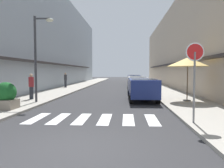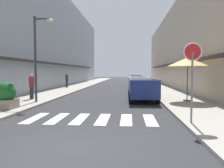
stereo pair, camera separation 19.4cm
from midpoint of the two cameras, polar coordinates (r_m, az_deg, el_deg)
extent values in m
plane|color=#2B2B2D|center=(25.98, 1.26, -1.10)|extent=(113.11, 113.11, 0.00)
cube|color=#9E998E|center=(26.73, -9.64, -0.90)|extent=(3.16, 71.98, 0.12)
cube|color=#9E998E|center=(26.19, 12.38, -1.01)|extent=(3.16, 71.98, 0.12)
cube|color=#939EA8|center=(29.68, -16.80, 10.84)|extent=(5.00, 48.27, 11.93)
cube|color=#332D2D|center=(28.54, -11.52, 4.84)|extent=(0.50, 33.79, 0.16)
cube|color=#C6B299|center=(28.65, 20.27, 8.92)|extent=(5.00, 48.27, 9.81)
cube|color=#332D2D|center=(27.90, 14.72, 4.84)|extent=(0.50, 33.79, 0.16)
cube|color=silver|center=(9.84, -18.63, -8.32)|extent=(0.45, 2.20, 0.01)
cube|color=silver|center=(9.51, -13.30, -8.63)|extent=(0.45, 2.20, 0.01)
cube|color=silver|center=(9.27, -7.63, -8.88)|extent=(0.45, 2.20, 0.01)
cube|color=silver|center=(9.12, -1.71, -9.05)|extent=(0.45, 2.20, 0.01)
cube|color=silver|center=(9.07, 4.35, -9.13)|extent=(0.45, 2.20, 0.01)
cube|color=silver|center=(9.12, 10.40, -9.10)|extent=(0.45, 2.20, 0.01)
cube|color=navy|center=(14.76, 8.29, -0.95)|extent=(1.83, 4.05, 1.13)
cube|color=black|center=(14.54, 8.36, 0.20)|extent=(1.51, 2.28, 0.56)
cylinder|color=black|center=(16.08, 5.04, -2.61)|extent=(0.23, 0.64, 0.64)
cylinder|color=black|center=(16.21, 10.68, -2.61)|extent=(0.23, 0.64, 0.64)
cylinder|color=black|center=(13.44, 5.38, -3.75)|extent=(0.23, 0.64, 0.64)
cylinder|color=black|center=(13.59, 12.10, -3.73)|extent=(0.23, 0.64, 0.64)
cube|color=silver|center=(20.62, 7.19, 0.22)|extent=(1.92, 4.35, 1.13)
cube|color=black|center=(20.39, 7.23, 1.05)|extent=(1.56, 2.46, 0.56)
cylinder|color=black|center=(22.07, 5.09, -1.04)|extent=(0.24, 0.65, 0.64)
cylinder|color=black|center=(22.09, 9.21, -1.07)|extent=(0.24, 0.65, 0.64)
cylinder|color=black|center=(19.25, 4.85, -1.65)|extent=(0.24, 0.65, 0.64)
cylinder|color=black|center=(19.27, 9.58, -1.68)|extent=(0.24, 0.65, 0.64)
cube|color=silver|center=(26.50, 6.58, 0.88)|extent=(1.90, 4.39, 1.13)
cube|color=black|center=(26.27, 6.60, 1.52)|extent=(1.55, 2.48, 0.56)
cylinder|color=black|center=(27.96, 4.94, -0.15)|extent=(0.24, 0.65, 0.64)
cylinder|color=black|center=(27.96, 8.19, -0.17)|extent=(0.24, 0.65, 0.64)
cylinder|color=black|center=(25.11, 4.77, -0.53)|extent=(0.24, 0.65, 0.64)
cylinder|color=black|center=(25.11, 8.40, -0.55)|extent=(0.24, 0.65, 0.64)
cube|color=navy|center=(32.94, 6.16, 1.33)|extent=(1.77, 4.40, 1.13)
cube|color=black|center=(32.71, 6.18, 1.85)|extent=(1.48, 2.46, 0.56)
cylinder|color=black|center=(34.39, 4.75, 0.47)|extent=(0.22, 0.64, 0.64)
cylinder|color=black|center=(34.44, 7.39, 0.46)|extent=(0.22, 0.64, 0.64)
cylinder|color=black|center=(31.50, 4.80, 0.22)|extent=(0.22, 0.64, 0.64)
cylinder|color=black|center=(31.56, 7.69, 0.21)|extent=(0.22, 0.64, 0.64)
cylinder|color=slate|center=(8.32, 20.55, -0.88)|extent=(0.07, 0.07, 2.52)
cylinder|color=red|center=(8.33, 20.72, 7.78)|extent=(0.64, 0.03, 0.64)
torus|color=white|center=(8.33, 20.72, 7.78)|extent=(0.65, 0.05, 0.65)
cylinder|color=#38383D|center=(14.05, -18.79, 6.00)|extent=(0.14, 0.14, 5.10)
cylinder|color=#38383D|center=(14.21, -17.23, 15.78)|extent=(0.90, 0.10, 0.10)
ellipsoid|color=beige|center=(14.04, -15.46, 15.56)|extent=(0.44, 0.28, 0.20)
cylinder|color=#262626|center=(14.60, 19.14, -4.03)|extent=(0.48, 0.48, 0.06)
cylinder|color=#4C3823|center=(14.50, 19.22, 0.61)|extent=(0.06, 0.06, 2.43)
cone|color=#D8B259|center=(14.51, 19.31, 5.41)|extent=(2.53, 2.53, 0.55)
cube|color=gray|center=(12.06, -25.36, -4.68)|extent=(0.95, 0.95, 0.46)
sphere|color=#195623|center=(12.00, -25.42, -1.92)|extent=(1.00, 1.00, 1.00)
cylinder|color=#282B33|center=(15.67, -19.69, -2.16)|extent=(0.26, 0.26, 0.82)
cylinder|color=maroon|center=(15.62, -19.74, 0.52)|extent=(0.34, 0.34, 0.65)
sphere|color=tan|center=(15.61, -19.77, 2.12)|extent=(0.22, 0.22, 0.22)
cylinder|color=#282B33|center=(26.32, -11.37, 0.06)|extent=(0.26, 0.26, 0.83)
cylinder|color=#333338|center=(26.29, -11.39, 1.67)|extent=(0.34, 0.34, 0.66)
sphere|color=tan|center=(26.28, -11.40, 2.63)|extent=(0.22, 0.22, 0.22)
camera|label=1|loc=(0.10, -89.64, 0.02)|focal=35.43mm
camera|label=2|loc=(0.10, 90.36, -0.02)|focal=35.43mm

